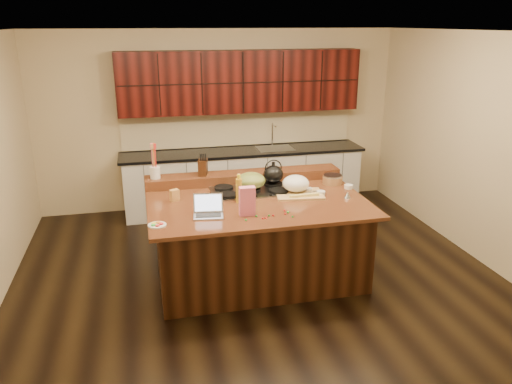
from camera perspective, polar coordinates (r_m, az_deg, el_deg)
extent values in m
cube|color=black|center=(5.89, 0.11, -9.44)|extent=(5.50, 5.00, 0.01)
cube|color=silver|center=(5.19, 0.13, 17.93)|extent=(5.50, 5.00, 0.01)
cube|color=#C4B089|center=(7.78, -4.17, 8.18)|extent=(5.50, 0.01, 2.70)
cube|color=#C4B089|center=(3.16, 10.75, -8.67)|extent=(5.50, 0.01, 2.70)
cube|color=#C4B089|center=(6.57, 24.29, 4.53)|extent=(0.01, 5.00, 2.70)
cube|color=black|center=(5.70, 0.12, -5.49)|extent=(2.22, 1.42, 0.88)
cube|color=black|center=(5.52, 0.12, -1.15)|extent=(2.40, 1.60, 0.04)
cube|color=black|center=(6.14, -1.38, 1.74)|extent=(2.40, 0.30, 0.12)
cube|color=gray|center=(5.79, -0.56, 0.08)|extent=(0.92, 0.52, 0.02)
cylinder|color=black|center=(5.85, -3.71, 0.47)|extent=(0.22, 0.22, 0.03)
cylinder|color=black|center=(5.97, 1.97, 0.89)|extent=(0.22, 0.22, 0.03)
cylinder|color=black|center=(5.61, -3.27, -0.35)|extent=(0.22, 0.22, 0.03)
cylinder|color=black|center=(5.73, 2.65, 0.10)|extent=(0.22, 0.22, 0.03)
cylinder|color=black|center=(5.78, -0.57, 0.29)|extent=(0.22, 0.22, 0.03)
cube|color=silver|center=(7.73, -1.42, 1.27)|extent=(3.60, 0.62, 0.90)
cube|color=black|center=(7.61, -1.45, 4.65)|extent=(3.70, 0.66, 0.04)
cube|color=gray|center=(7.72, 2.20, 4.96)|extent=(0.55, 0.42, 0.01)
cylinder|color=gray|center=(7.84, 1.87, 6.59)|extent=(0.02, 0.02, 0.36)
cube|color=black|center=(7.56, -1.75, 12.51)|extent=(3.60, 0.34, 0.90)
cube|color=#C4B089|center=(7.84, -1.93, 7.18)|extent=(3.60, 0.03, 0.50)
ellipsoid|color=black|center=(5.93, 1.99, 2.03)|extent=(0.25, 0.25, 0.21)
ellipsoid|color=olive|center=(5.75, -0.57, 1.32)|extent=(0.41, 0.41, 0.18)
cube|color=#B7B7BC|center=(5.08, -5.46, -2.74)|extent=(0.33, 0.25, 0.01)
cube|color=black|center=(5.08, -5.46, -2.64)|extent=(0.27, 0.16, 0.00)
cube|color=#B7B7BC|center=(5.14, -5.50, -1.21)|extent=(0.31, 0.10, 0.19)
cube|color=silver|center=(5.14, -5.50, -1.24)|extent=(0.28, 0.08, 0.17)
cylinder|color=gold|center=(5.41, -1.95, 0.15)|extent=(0.08, 0.08, 0.27)
cylinder|color=silver|center=(5.49, -1.95, 0.31)|extent=(0.08, 0.08, 0.25)
cube|color=tan|center=(5.69, 4.96, -0.25)|extent=(0.57, 0.45, 0.02)
ellipsoid|color=white|center=(5.72, 4.57, 0.99)|extent=(0.31, 0.31, 0.19)
cube|color=#EDD872|center=(5.54, 4.42, -0.47)|extent=(0.12, 0.03, 0.03)
cube|color=#EDD872|center=(5.58, 5.55, -0.38)|extent=(0.12, 0.03, 0.03)
cube|color=#EDD872|center=(5.61, 6.66, -0.29)|extent=(0.12, 0.03, 0.03)
cylinder|color=gray|center=(5.70, 6.12, -0.06)|extent=(0.20, 0.08, 0.01)
cylinder|color=white|center=(5.73, 7.42, -0.10)|extent=(0.10, 0.10, 0.04)
cylinder|color=white|center=(6.00, 10.52, 0.62)|extent=(0.13, 0.13, 0.04)
cylinder|color=white|center=(5.82, 5.97, 0.24)|extent=(0.12, 0.12, 0.04)
cylinder|color=#996B3F|center=(6.14, 8.74, 1.37)|extent=(0.29, 0.29, 0.09)
cone|color=silver|center=(5.67, 10.40, -0.32)|extent=(0.09, 0.09, 0.07)
cube|color=pink|center=(5.05, -1.01, -1.05)|extent=(0.16, 0.09, 0.30)
cylinder|color=white|center=(4.93, -11.24, -3.73)|extent=(0.20, 0.20, 0.01)
cube|color=#CB8F47|center=(5.55, -9.29, -0.37)|extent=(0.11, 0.10, 0.13)
cylinder|color=white|center=(5.99, -11.47, 2.20)|extent=(0.14, 0.14, 0.14)
cube|color=black|center=(6.02, -6.09, 2.83)|extent=(0.14, 0.18, 0.19)
ellipsoid|color=red|center=(5.20, 3.28, -2.13)|extent=(0.02, 0.02, 0.02)
ellipsoid|color=#198C26|center=(5.04, 4.19, -2.84)|extent=(0.02, 0.02, 0.02)
ellipsoid|color=red|center=(5.07, 1.99, -2.69)|extent=(0.02, 0.02, 0.02)
ellipsoid|color=#198C26|center=(5.05, 0.04, -2.76)|extent=(0.02, 0.02, 0.02)
ellipsoid|color=red|center=(5.00, 1.15, -2.98)|extent=(0.02, 0.02, 0.02)
ellipsoid|color=#198C26|center=(5.16, 3.68, -2.32)|extent=(0.02, 0.02, 0.02)
ellipsoid|color=red|center=(5.12, 3.36, -2.49)|extent=(0.02, 0.02, 0.02)
ellipsoid|color=#198C26|center=(5.06, 1.51, -2.70)|extent=(0.02, 0.02, 0.02)
ellipsoid|color=red|center=(4.99, 0.78, -3.03)|extent=(0.02, 0.02, 0.02)
ellipsoid|color=#198C26|center=(4.95, -1.16, -3.21)|extent=(0.02, 0.02, 0.02)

